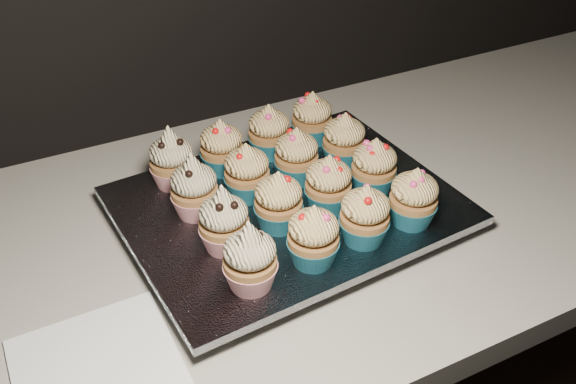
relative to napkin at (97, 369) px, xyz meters
name	(u,v)px	position (x,y,z in m)	size (l,w,h in m)	color
worktop	(189,254)	(0.16, 0.15, -0.02)	(2.44, 0.64, 0.04)	beige
napkin	(97,369)	(0.00, 0.00, 0.00)	(0.17, 0.17, 0.00)	white
baking_tray	(288,215)	(0.30, 0.14, 0.01)	(0.40, 0.30, 0.02)	black
foil_lining	(288,205)	(0.30, 0.14, 0.03)	(0.43, 0.34, 0.01)	silver
cupcake_0	(250,259)	(0.19, 0.01, 0.07)	(0.06, 0.06, 0.10)	#A71725
cupcake_1	(313,237)	(0.27, 0.02, 0.07)	(0.06, 0.06, 0.08)	#1A657B
cupcake_2	(365,216)	(0.35, 0.02, 0.07)	(0.06, 0.06, 0.08)	#1A657B
cupcake_3	(414,198)	(0.42, 0.02, 0.07)	(0.06, 0.06, 0.08)	#1A657B
cupcake_4	(224,221)	(0.19, 0.09, 0.07)	(0.06, 0.06, 0.10)	#A71725
cupcake_5	(278,202)	(0.26, 0.10, 0.07)	(0.06, 0.06, 0.08)	#1A657B
cupcake_6	(328,185)	(0.34, 0.10, 0.07)	(0.06, 0.06, 0.08)	#1A657B
cupcake_7	(374,167)	(0.41, 0.11, 0.07)	(0.06, 0.06, 0.08)	#1A657B
cupcake_8	(194,188)	(0.18, 0.17, 0.07)	(0.06, 0.06, 0.10)	#A71725
cupcake_9	(247,173)	(0.25, 0.17, 0.07)	(0.06, 0.06, 0.08)	#1A657B
cupcake_10	(296,156)	(0.33, 0.18, 0.07)	(0.06, 0.06, 0.08)	#1A657B
cupcake_11	(344,141)	(0.41, 0.19, 0.07)	(0.06, 0.06, 0.08)	#1A657B
cupcake_12	(172,160)	(0.17, 0.25, 0.07)	(0.06, 0.06, 0.10)	#A71725
cupcake_13	(222,148)	(0.25, 0.25, 0.07)	(0.06, 0.06, 0.08)	#1A657B
cupcake_14	(269,132)	(0.33, 0.26, 0.07)	(0.06, 0.06, 0.08)	#1A657B
cupcake_15	(312,119)	(0.40, 0.26, 0.07)	(0.06, 0.06, 0.08)	#1A657B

